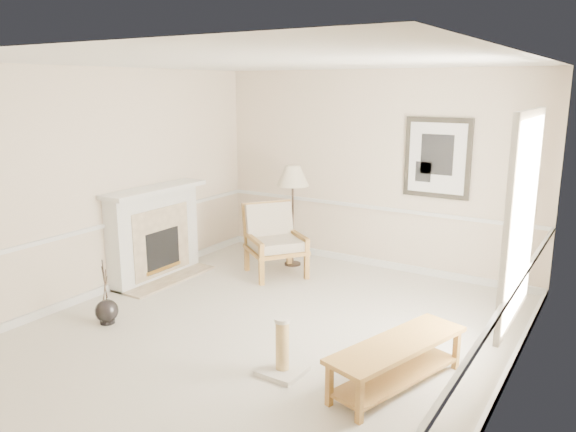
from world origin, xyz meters
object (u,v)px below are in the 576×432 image
object	(u,v)px
floor_vase	(107,312)
floor_lamp	(293,179)
armchair	(273,236)
scratching_post	(282,356)
bench	(397,357)

from	to	relation	value
floor_vase	floor_lamp	world-z (taller)	floor_lamp
armchair	floor_lamp	bearing A→B (deg)	29.54
floor_vase	floor_lamp	bearing A→B (deg)	77.10
floor_vase	scratching_post	world-z (taller)	floor_vase
bench	scratching_post	distance (m)	1.07
scratching_post	armchair	bearing A→B (deg)	125.06
bench	scratching_post	xyz separation A→B (m)	(-1.00, -0.35, -0.11)
armchair	floor_lamp	size ratio (longest dim) A/B	0.72
floor_vase	armchair	size ratio (longest dim) A/B	0.70
armchair	bench	bearing A→B (deg)	-90.98
floor_lamp	scratching_post	distance (m)	3.51
armchair	bench	distance (m)	3.42
floor_vase	bench	size ratio (longest dim) A/B	0.49
scratching_post	floor_vase	bearing A→B (deg)	-177.71
floor_lamp	bench	distance (m)	3.81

